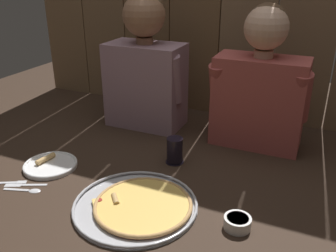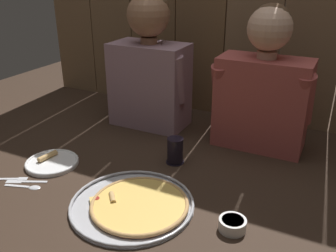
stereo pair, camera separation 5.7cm
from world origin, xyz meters
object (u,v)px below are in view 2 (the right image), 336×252
drinking_glass (175,151)px  dipping_bowl (232,224)px  dinner_plate (52,162)px  diner_left (149,65)px  diner_right (264,85)px  pizza_tray (135,204)px

drinking_glass → dipping_bowl: bearing=-41.9°
drinking_glass → dipping_bowl: size_ratio=1.27×
dinner_plate → diner_left: diner_left is taller
drinking_glass → dipping_bowl: (0.34, -0.30, -0.03)m
dipping_bowl → drinking_glass: bearing=138.1°
drinking_glass → diner_left: bearing=132.7°
diner_left → diner_right: size_ratio=1.05×
pizza_tray → diner_left: bearing=114.8°
drinking_glass → diner_left: size_ratio=0.17×
dinner_plate → drinking_glass: drinking_glass is taller
drinking_glass → diner_left: 0.49m
dipping_bowl → diner_left: diner_left is taller
pizza_tray → diner_right: 0.74m
dinner_plate → dipping_bowl: dipping_bowl is taller
dipping_bowl → diner_right: 0.67m
diner_right → drinking_glass: bearing=-130.3°
diner_left → pizza_tray: bearing=-65.2°
dipping_bowl → diner_left: (-0.62, 0.61, 0.28)m
dinner_plate → diner_left: size_ratio=0.33×
pizza_tray → drinking_glass: bearing=91.8°
pizza_tray → diner_left: size_ratio=0.65×
pizza_tray → drinking_glass: size_ratio=3.88×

